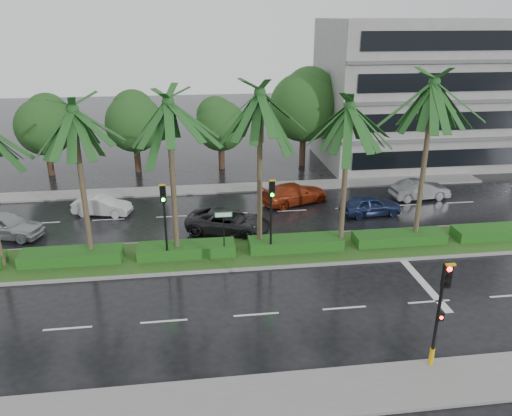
{
  "coord_description": "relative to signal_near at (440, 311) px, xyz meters",
  "views": [
    {
      "loc": [
        -2.45,
        -23.55,
        12.31
      ],
      "look_at": [
        0.85,
        1.5,
        2.48
      ],
      "focal_mm": 35.0,
      "sensor_mm": 36.0,
      "label": 1
    }
  ],
  "objects": [
    {
      "name": "bg_trees",
      "position": [
        -4.71,
        26.98,
        2.12
      ],
      "size": [
        32.61,
        5.79,
        8.36
      ],
      "color": "#342317",
      "rests_on": "ground"
    },
    {
      "name": "lane_markings",
      "position": [
        -2.96,
        8.96,
        -2.5
      ],
      "size": [
        34.0,
        13.06,
        0.01
      ],
      "color": "silver",
      "rests_on": "ground"
    },
    {
      "name": "signal_median_left",
      "position": [
        -10.0,
        9.69,
        0.49
      ],
      "size": [
        0.34,
        0.42,
        4.36
      ],
      "color": "black",
      "rests_on": "median"
    },
    {
      "name": "car_blue",
      "position": [
        2.95,
        15.01,
        -1.83
      ],
      "size": [
        1.97,
        4.1,
        1.35
      ],
      "primitive_type": "imported",
      "rotation": [
        0.0,
        0.0,
        1.67
      ],
      "color": "#162244",
      "rests_on": "ground"
    },
    {
      "name": "far_sidewalk",
      "position": [
        -6.0,
        21.39,
        -2.44
      ],
      "size": [
        40.0,
        2.0,
        0.12
      ],
      "primitive_type": "cube",
      "color": "slate",
      "rests_on": "ground"
    },
    {
      "name": "hedge",
      "position": [
        -6.0,
        10.39,
        -2.05
      ],
      "size": [
        35.2,
        1.4,
        0.6
      ],
      "color": "#184814",
      "rests_on": "median"
    },
    {
      "name": "signal_median_right",
      "position": [
        -4.5,
        9.69,
        0.49
      ],
      "size": [
        0.34,
        0.42,
        4.36
      ],
      "color": "black",
      "rests_on": "median"
    },
    {
      "name": "signal_near",
      "position": [
        0.0,
        0.0,
        0.0
      ],
      "size": [
        0.34,
        0.45,
        4.36
      ],
      "color": "black",
      "rests_on": "near_sidewalk"
    },
    {
      "name": "median",
      "position": [
        -6.0,
        10.39,
        -2.42
      ],
      "size": [
        36.0,
        4.0,
        0.15
      ],
      "color": "gray",
      "rests_on": "ground"
    },
    {
      "name": "car_silver",
      "position": [
        -19.56,
        14.43,
        -1.74
      ],
      "size": [
        3.0,
        4.79,
        1.52
      ],
      "primitive_type": "imported",
      "rotation": [
        0.0,
        0.0,
        1.28
      ],
      "color": "#9DA1A4",
      "rests_on": "ground"
    },
    {
      "name": "near_sidewalk",
      "position": [
        -6.0,
        -0.81,
        -2.44
      ],
      "size": [
        40.0,
        2.4,
        0.12
      ],
      "primitive_type": "cube",
      "color": "slate",
      "rests_on": "ground"
    },
    {
      "name": "ground",
      "position": [
        -6.0,
        9.39,
        -2.5
      ],
      "size": [
        120.0,
        120.0,
        0.0
      ],
      "primitive_type": "plane",
      "color": "black",
      "rests_on": "ground"
    },
    {
      "name": "building",
      "position": [
        11.0,
        27.39,
        3.5
      ],
      "size": [
        16.0,
        10.0,
        12.0
      ],
      "primitive_type": "cube",
      "color": "gray",
      "rests_on": "ground"
    },
    {
      "name": "street_sign",
      "position": [
        -7.0,
        9.87,
        -0.38
      ],
      "size": [
        0.95,
        0.09,
        2.6
      ],
      "color": "black",
      "rests_on": "median"
    },
    {
      "name": "car_white",
      "position": [
        -14.48,
        17.35,
        -1.89
      ],
      "size": [
        2.14,
        3.95,
        1.24
      ],
      "primitive_type": "imported",
      "rotation": [
        0.0,
        0.0,
        1.34
      ],
      "color": "#B7B7B7",
      "rests_on": "ground"
    },
    {
      "name": "palm_row",
      "position": [
        -7.24,
        10.41,
        5.18
      ],
      "size": [
        26.3,
        4.2,
        9.75
      ],
      "color": "#403525",
      "rests_on": "median"
    },
    {
      "name": "car_darkgrey",
      "position": [
        -6.5,
        13.4,
        -1.8
      ],
      "size": [
        3.87,
        5.52,
        1.4
      ],
      "primitive_type": "imported",
      "rotation": [
        0.0,
        0.0,
        1.23
      ],
      "color": "black",
      "rests_on": "ground"
    },
    {
      "name": "car_grey",
      "position": [
        7.45,
        17.46,
        -1.81
      ],
      "size": [
        1.8,
        4.3,
        1.38
      ],
      "primitive_type": "imported",
      "rotation": [
        0.0,
        0.0,
        1.65
      ],
      "color": "#4C4E50",
      "rests_on": "ground"
    },
    {
      "name": "car_red",
      "position": [
        -1.55,
        17.82,
        -1.8
      ],
      "size": [
        3.54,
        5.26,
        1.41
      ],
      "primitive_type": "imported",
      "rotation": [
        0.0,
        0.0,
        1.92
      ],
      "color": "maroon",
      "rests_on": "ground"
    }
  ]
}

